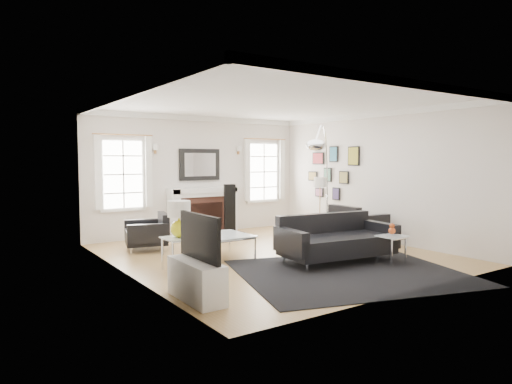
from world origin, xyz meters
TOP-DOWN VIEW (x-y plane):
  - floor at (0.00, 0.00)m, footprint 6.00×6.00m
  - back_wall at (0.00, 3.00)m, footprint 5.50×0.04m
  - front_wall at (0.00, -3.00)m, footprint 5.50×0.04m
  - left_wall at (-2.75, 0.00)m, footprint 0.04×6.00m
  - right_wall at (2.75, 0.00)m, footprint 0.04×6.00m
  - ceiling at (0.00, 0.00)m, footprint 5.50×6.00m
  - crown_molding at (0.00, 0.00)m, footprint 5.50×6.00m
  - fireplace at (0.00, 2.79)m, footprint 1.70×0.69m
  - mantel_mirror at (0.00, 2.95)m, footprint 1.05×0.07m
  - window_left at (-1.85, 2.95)m, footprint 1.24×0.15m
  - window_right at (1.85, 2.95)m, footprint 1.24×0.15m
  - gallery_wall at (2.72, 1.30)m, footprint 0.04×1.73m
  - tv_unit at (-2.44, -1.70)m, footprint 0.35×1.00m
  - area_rug at (0.15, -1.82)m, footprint 4.04×3.67m
  - sofa at (0.55, -1.06)m, footprint 2.14×1.18m
  - armchair_left at (-1.76, 1.72)m, footprint 0.97×1.04m
  - armchair_right at (2.13, -0.05)m, footprint 0.95×1.04m
  - coffee_table at (-0.99, 0.24)m, footprint 0.96×0.96m
  - side_table_left at (-1.98, -0.17)m, footprint 0.49×0.49m
  - nesting_table at (1.19, -1.76)m, footprint 0.44×0.37m
  - gourd_lamp at (-1.98, -0.17)m, footprint 0.36×0.36m
  - orange_vase at (1.19, -1.76)m, footprint 0.12×0.12m
  - arc_floor_lamp at (1.45, 0.26)m, footprint 1.82×1.68m
  - stick_floor_lamp at (1.98, 0.91)m, footprint 0.28×0.28m
  - speaker_tower at (0.36, 2.18)m, footprint 0.31×0.31m

SIDE VIEW (x-z plane):
  - floor at x=0.00m, z-range 0.00..0.00m
  - area_rug at x=0.15m, z-range 0.00..0.01m
  - tv_unit at x=-2.44m, z-range -0.22..0.87m
  - armchair_left at x=-1.76m, z-range 0.03..0.62m
  - sofa at x=0.55m, z-range 0.03..0.69m
  - armchair_right at x=2.13m, z-range 0.04..0.71m
  - nesting_table at x=1.19m, z-range 0.13..0.62m
  - coffee_table at x=-0.99m, z-range 0.18..0.61m
  - side_table_left at x=-1.98m, z-range 0.16..0.70m
  - fireplace at x=0.00m, z-range -0.01..1.10m
  - orange_vase at x=1.19m, z-range 0.50..0.69m
  - speaker_tower at x=0.36m, z-range 0.00..1.20m
  - gourd_lamp at x=-1.98m, z-range 0.58..1.16m
  - stick_floor_lamp at x=1.98m, z-range 0.50..1.88m
  - arc_floor_lamp at x=1.45m, z-range 0.10..2.67m
  - back_wall at x=0.00m, z-range 0.00..2.80m
  - front_wall at x=0.00m, z-range 0.00..2.80m
  - left_wall at x=-2.75m, z-range 0.00..2.80m
  - right_wall at x=2.75m, z-range 0.00..2.80m
  - window_left at x=-1.85m, z-range 0.65..2.27m
  - window_right at x=1.85m, z-range 0.65..2.27m
  - gallery_wall at x=2.72m, z-range 0.89..2.18m
  - mantel_mirror at x=0.00m, z-range 1.27..2.02m
  - crown_molding at x=0.00m, z-range 2.68..2.80m
  - ceiling at x=0.00m, z-range 2.79..2.81m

